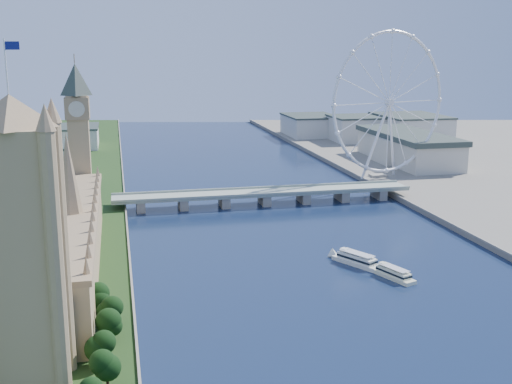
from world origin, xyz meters
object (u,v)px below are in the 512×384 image
object	(u,v)px
victoria_tower	(20,238)
london_eye	(389,103)
tour_boat_near	(357,265)
tour_boat_far	(393,278)

from	to	relation	value
victoria_tower	london_eye	size ratio (longest dim) A/B	0.90
tour_boat_near	london_eye	bearing A→B (deg)	34.13
victoria_tower	tour_boat_near	xyz separation A→B (m)	(152.30, 101.99, -54.49)
tour_boat_near	tour_boat_far	distance (m)	25.53
tour_boat_near	tour_boat_far	world-z (taller)	tour_boat_near
victoria_tower	tour_boat_far	xyz separation A→B (m)	(162.68, 78.68, -54.49)
victoria_tower	tour_boat_far	world-z (taller)	victoria_tower
victoria_tower	tour_boat_near	size ratio (longest dim) A/B	3.51
victoria_tower	london_eye	world-z (taller)	london_eye
victoria_tower	london_eye	distance (m)	393.99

